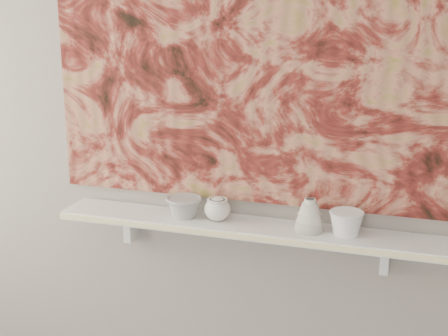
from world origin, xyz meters
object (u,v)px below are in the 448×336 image
at_px(shelf, 245,227).
at_px(bowl_grey, 184,207).
at_px(painting, 253,49).
at_px(bowl_white, 346,223).
at_px(bell_vessel, 309,215).
at_px(cup_cream, 217,209).

relative_size(shelf, bowl_grey, 10.42).
relative_size(painting, bowl_grey, 11.17).
bearing_deg(bowl_white, bowl_grey, 180.00).
bearing_deg(painting, bowl_white, -12.70).
xyz_separation_m(painting, bell_vessel, (0.23, -0.08, -0.55)).
bearing_deg(shelf, bowl_white, 0.00).
relative_size(cup_cream, bowl_white, 0.80).
bearing_deg(bell_vessel, bowl_white, 0.00).
bearing_deg(bowl_white, bell_vessel, 180.00).
distance_m(bowl_grey, bowl_white, 0.59).
height_order(shelf, bell_vessel, bell_vessel).
height_order(bowl_grey, cup_cream, cup_cream).
distance_m(shelf, painting, 0.63).
height_order(shelf, painting, painting).
height_order(shelf, bowl_white, bowl_white).
relative_size(shelf, bell_vessel, 12.01).
bearing_deg(cup_cream, bowl_white, 0.00).
height_order(painting, bell_vessel, painting).
bearing_deg(bowl_grey, cup_cream, 0.00).
distance_m(painting, bowl_white, 0.68).
relative_size(shelf, bowl_white, 11.91).
relative_size(bowl_grey, bowl_white, 1.14).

